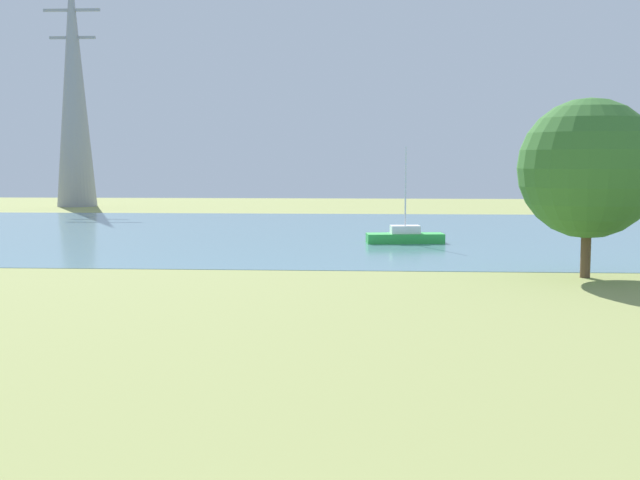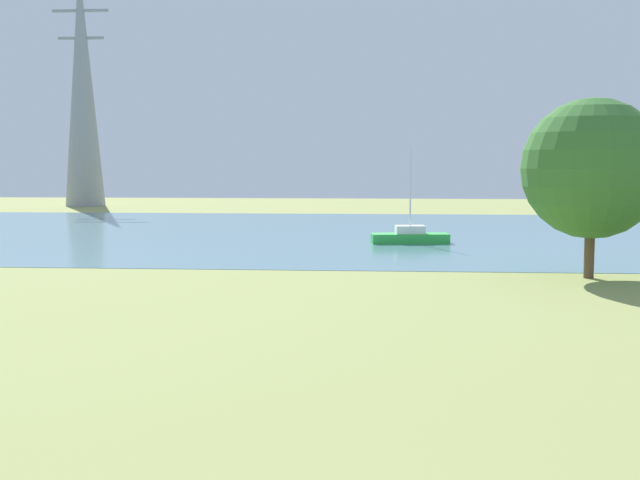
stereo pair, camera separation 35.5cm
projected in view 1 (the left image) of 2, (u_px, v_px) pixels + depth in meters
ground_plane at (331, 301)px, 29.42m from camera, size 160.00×160.00×0.00m
water_surface at (349, 232)px, 57.23m from camera, size 140.00×40.00×0.02m
sailboat_green at (405, 236)px, 49.82m from camera, size 4.94×2.03×6.01m
tree_east_far at (588, 169)px, 34.77m from camera, size 6.14×6.14×7.89m
electricity_pylon at (74, 85)px, 89.12m from camera, size 6.40×4.40×27.29m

